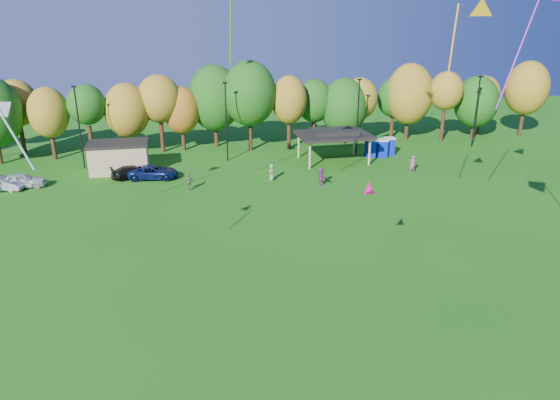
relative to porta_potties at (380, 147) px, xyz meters
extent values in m
plane|color=#19600F|center=(-20.37, -38.04, -1.10)|extent=(160.00, 160.00, 0.00)
cylinder|color=black|center=(-42.49, 10.21, 0.80)|extent=(0.50, 0.50, 3.79)
ellipsoid|color=olive|center=(-42.49, 10.21, 5.22)|extent=(4.94, 4.94, 5.58)
cylinder|color=black|center=(-38.38, 6.97, 0.57)|extent=(0.50, 0.50, 3.34)
ellipsoid|color=olive|center=(-38.38, 6.97, 4.47)|extent=(4.61, 4.61, 5.88)
cylinder|color=black|center=(-34.09, 6.81, 0.81)|extent=(0.50, 0.50, 3.82)
ellipsoid|color=#144C0F|center=(-34.09, 6.81, 5.26)|extent=(4.43, 4.43, 4.73)
cylinder|color=black|center=(-29.67, 7.46, 0.53)|extent=(0.50, 0.50, 3.25)
ellipsoid|color=olive|center=(-29.67, 7.46, 4.32)|extent=(5.33, 5.33, 6.53)
cylinder|color=black|center=(-25.82, 8.03, 0.88)|extent=(0.50, 0.50, 3.96)
ellipsoid|color=olive|center=(-25.82, 8.03, 5.51)|extent=(5.31, 5.31, 5.82)
cylinder|color=black|center=(-23.22, 8.30, 0.43)|extent=(0.50, 0.50, 3.05)
ellipsoid|color=#995914|center=(-23.22, 8.30, 3.98)|extent=(4.54, 4.54, 5.87)
cylinder|color=black|center=(-18.95, 9.49, 0.79)|extent=(0.50, 0.50, 3.77)
ellipsoid|color=#144C0F|center=(-18.95, 9.49, 5.19)|extent=(6.69, 6.69, 8.35)
cylinder|color=black|center=(-14.91, 6.50, 1.04)|extent=(0.50, 0.50, 4.28)
ellipsoid|color=#144C0F|center=(-14.91, 6.50, 6.04)|extent=(6.64, 6.64, 8.01)
cylinder|color=black|center=(-9.95, 6.17, 0.78)|extent=(0.50, 0.50, 3.76)
ellipsoid|color=olive|center=(-9.95, 6.17, 5.17)|extent=(4.49, 4.49, 6.02)
cylinder|color=black|center=(-6.08, 8.22, 0.62)|extent=(0.50, 0.50, 3.43)
ellipsoid|color=#144C0F|center=(-6.08, 8.22, 4.62)|extent=(4.77, 4.77, 5.63)
cylinder|color=black|center=(-2.26, 7.36, 0.38)|extent=(0.50, 0.50, 2.95)
ellipsoid|color=#144C0F|center=(-2.26, 7.36, 3.83)|extent=(6.14, 6.14, 7.54)
cylinder|color=black|center=(0.02, 7.82, 0.66)|extent=(0.50, 0.50, 3.52)
ellipsoid|color=olive|center=(0.02, 7.82, 4.77)|extent=(4.78, 4.78, 5.53)
cylinder|color=black|center=(5.69, 9.48, 0.60)|extent=(0.50, 0.50, 3.39)
ellipsoid|color=#144C0F|center=(5.69, 9.48, 4.55)|extent=(4.54, 4.54, 5.46)
cylinder|color=black|center=(7.33, 8.20, 0.76)|extent=(0.50, 0.50, 3.72)
ellipsoid|color=olive|center=(7.33, 8.20, 5.10)|extent=(6.32, 6.32, 8.24)
cylinder|color=black|center=(11.62, 6.24, 0.93)|extent=(0.50, 0.50, 4.06)
ellipsoid|color=olive|center=(11.62, 6.24, 5.67)|extent=(4.50, 4.50, 5.13)
cylinder|color=black|center=(16.70, 6.77, 0.43)|extent=(0.50, 0.50, 3.05)
ellipsoid|color=#144C0F|center=(16.70, 6.77, 3.99)|extent=(5.97, 5.97, 7.05)
cylinder|color=black|center=(18.62, 8.32, 0.68)|extent=(0.50, 0.50, 3.55)
ellipsoid|color=olive|center=(18.62, 8.32, 4.83)|extent=(4.60, 4.60, 4.99)
cylinder|color=black|center=(24.14, 6.48, 0.94)|extent=(0.50, 0.50, 4.07)
ellipsoid|color=olive|center=(24.14, 6.48, 5.68)|extent=(5.83, 5.83, 7.42)
cylinder|color=black|center=(-34.37, 1.96, 3.40)|extent=(0.16, 0.16, 9.00)
cube|color=black|center=(-34.37, 1.96, 7.90)|extent=(0.50, 0.25, 0.18)
cylinder|color=black|center=(-18.37, 1.96, 3.40)|extent=(0.16, 0.16, 9.00)
cube|color=black|center=(-18.37, 1.96, 7.90)|extent=(0.50, 0.25, 0.18)
cylinder|color=black|center=(-2.37, 1.96, 3.40)|extent=(0.16, 0.16, 9.00)
cube|color=black|center=(-2.37, 1.96, 7.90)|extent=(0.50, 0.25, 0.18)
cylinder|color=black|center=(13.63, 1.96, 3.40)|extent=(0.16, 0.16, 9.00)
cube|color=black|center=(13.63, 1.96, 7.90)|extent=(0.50, 0.25, 0.18)
cube|color=tan|center=(-30.37, -0.04, 0.40)|extent=(6.00, 4.00, 3.00)
cube|color=black|center=(-30.37, -0.04, 2.03)|extent=(6.30, 4.30, 0.25)
cylinder|color=tan|center=(-9.87, -3.54, 0.40)|extent=(0.24, 0.24, 3.00)
cylinder|color=tan|center=(-2.87, -3.54, 0.40)|extent=(0.24, 0.24, 3.00)
cylinder|color=tan|center=(-9.87, 1.46, 0.40)|extent=(0.24, 0.24, 3.00)
cylinder|color=tan|center=(-2.87, 1.46, 0.40)|extent=(0.24, 0.24, 3.00)
cube|color=black|center=(-6.37, -1.04, 2.05)|extent=(8.20, 6.20, 0.35)
cube|color=black|center=(-6.37, -1.04, 2.45)|extent=(5.00, 3.50, 0.45)
cube|color=#0D22B0|center=(-1.30, 0.00, -0.10)|extent=(1.10, 1.10, 2.00)
cube|color=silver|center=(-1.30, 0.00, 0.99)|extent=(1.15, 1.15, 0.18)
cube|color=#0D22B0|center=(0.00, -0.39, -0.10)|extent=(1.10, 1.10, 2.00)
cube|color=silver|center=(0.00, -0.39, 0.99)|extent=(1.15, 1.15, 0.18)
cube|color=#0D22B0|center=(1.30, 0.40, -0.10)|extent=(1.10, 1.10, 2.00)
cube|color=silver|center=(1.30, 0.40, 0.99)|extent=(1.15, 1.15, 0.18)
imported|color=silver|center=(-39.31, -4.00, -0.35)|extent=(4.45, 1.96, 1.49)
imported|color=#A2A3A7|center=(-40.95, -4.44, -0.43)|extent=(4.26, 2.53, 1.33)
imported|color=#0D194E|center=(-26.74, -3.69, -0.39)|extent=(5.38, 3.09, 1.41)
imported|color=black|center=(-28.80, -2.99, -0.44)|extent=(4.83, 2.75, 1.32)
imported|color=gray|center=(-14.84, -6.78, -0.25)|extent=(0.84, 0.98, 1.70)
imported|color=#87387E|center=(-10.35, -9.50, -0.20)|extent=(0.74, 1.72, 1.79)
imported|color=#AE527A|center=(0.62, -7.25, -0.17)|extent=(0.74, 0.54, 1.86)
imported|color=#647447|center=(-23.31, -8.32, -0.29)|extent=(1.01, 0.58, 1.62)
cylinder|color=#A92BE8|center=(-2.54, -26.00, 12.69)|extent=(2.77, 0.80, 7.55)
cone|color=#D60B6F|center=(-13.71, -29.65, 5.36)|extent=(0.89, 1.13, 1.07)
cone|color=#F0A519|center=(-6.78, -27.85, 15.22)|extent=(2.20, 2.29, 1.85)
cylinder|color=#F0A519|center=(-7.67, -26.64, 12.97)|extent=(1.15, 1.51, 4.73)
cylinder|color=green|center=(-20.79, -25.09, 15.11)|extent=(0.16, 2.49, 6.61)
cylinder|color=white|center=(-30.98, -32.44, 9.56)|extent=(0.94, 0.77, 2.85)
camera|label=1|loc=(-24.51, -55.06, 14.24)|focal=32.00mm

